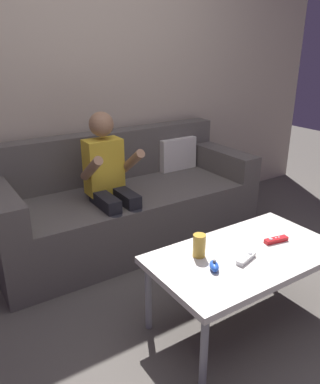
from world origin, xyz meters
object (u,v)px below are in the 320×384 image
(coffee_table, at_px, (245,259))
(game_remote_red_near_edge, at_px, (276,240))
(game_remote_white_far_corner, at_px, (246,258))
(couch, at_px, (126,204))
(nunchuk_blue, at_px, (214,266))
(person_seated_on_couch, at_px, (110,180))
(soda_can, at_px, (199,246))

(coffee_table, height_order, game_remote_red_near_edge, game_remote_red_near_edge)
(game_remote_red_near_edge, height_order, game_remote_white_far_corner, same)
(couch, relative_size, nunchuk_blue, 19.97)
(couch, bearing_deg, person_seated_on_couch, -138.56)
(game_remote_white_far_corner, bearing_deg, coffee_table, 47.08)
(soda_can, bearing_deg, game_remote_red_near_edge, -14.30)
(couch, relative_size, game_remote_red_near_edge, 13.82)
(game_remote_red_near_edge, bearing_deg, nunchuk_blue, -176.97)
(couch, xyz_separation_m, game_remote_red_near_edge, (0.29, -1.22, 0.15))
(person_seated_on_couch, bearing_deg, soda_can, -86.97)
(couch, distance_m, soda_can, 1.13)
(couch, bearing_deg, coffee_table, -86.88)
(game_remote_red_near_edge, height_order, soda_can, soda_can)
(coffee_table, relative_size, game_remote_white_far_corner, 7.03)
(coffee_table, bearing_deg, game_remote_white_far_corner, -132.92)
(coffee_table, xyz_separation_m, soda_can, (-0.22, 0.11, 0.10))
(nunchuk_blue, bearing_deg, couch, 81.92)
(game_remote_red_near_edge, relative_size, nunchuk_blue, 1.44)
(person_seated_on_couch, xyz_separation_m, game_remote_red_near_edge, (0.50, -1.04, -0.14))
(couch, height_order, game_remote_white_far_corner, couch)
(coffee_table, height_order, nunchuk_blue, nunchuk_blue)
(person_seated_on_couch, height_order, game_remote_red_near_edge, person_seated_on_couch)
(couch, height_order, person_seated_on_couch, person_seated_on_couch)
(couch, bearing_deg, game_remote_white_far_corner, -89.38)
(coffee_table, height_order, game_remote_white_far_corner, game_remote_white_far_corner)
(game_remote_white_far_corner, bearing_deg, couch, 90.62)
(coffee_table, bearing_deg, nunchuk_blue, -172.83)
(game_remote_red_near_edge, xyz_separation_m, game_remote_white_far_corner, (-0.28, -0.05, 0.00))
(person_seated_on_couch, height_order, game_remote_white_far_corner, person_seated_on_couch)
(couch, relative_size, soda_can, 16.34)
(game_remote_red_near_edge, bearing_deg, soda_can, 165.70)
(game_remote_red_near_edge, distance_m, nunchuk_blue, 0.47)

